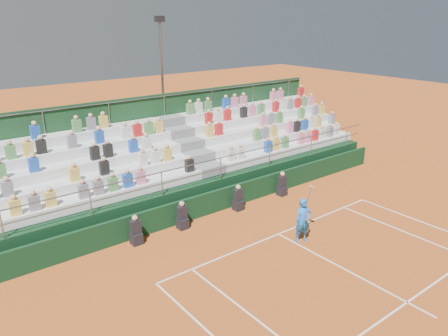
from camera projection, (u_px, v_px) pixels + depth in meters
ground at (278, 234)px, 17.21m from camera, size 90.00×90.00×0.00m
courtside_wall at (228, 197)px, 19.43m from camera, size 20.00×0.15×1.00m
line_officials at (215, 207)px, 18.47m from camera, size 8.09×0.40×1.19m
grandstand at (188, 166)px, 21.65m from camera, size 20.00×5.20×4.40m
tennis_player at (303, 220)px, 16.41m from camera, size 0.90×0.60×2.22m
floodlight_mast at (162, 75)px, 26.60m from camera, size 0.60×0.25×8.13m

